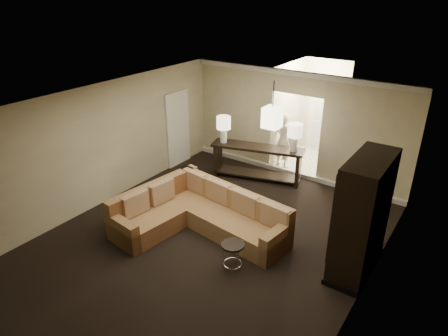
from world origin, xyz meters
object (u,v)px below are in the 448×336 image
Objects in this scene: coffee_table at (143,214)px; armoire at (361,219)px; sectional_sofa at (199,215)px; person at (283,138)px; console_table at (257,160)px; drink_table at (233,251)px.

armoire is at bearing 14.02° from coffee_table.
person is at bearing 97.93° from sectional_sofa.
person is (-0.03, 3.87, 0.51)m from sectional_sofa.
console_table is at bearing 95.75° from person.
armoire is 1.27× the size of person.
drink_table is (-1.82, -1.27, -0.68)m from armoire.
drink_table is at bearing -4.64° from coffee_table.
drink_table is (1.50, -3.42, -0.17)m from console_table.
person is (1.15, 4.32, 0.67)m from coffee_table.
coffee_table is 0.47× the size of armoire.
coffee_table is at bearing -151.85° from sectional_sofa.
sectional_sofa is 1.33× the size of console_table.
coffee_table is 0.60× the size of person.
console_table is 1.42× the size of person.
console_table is at bearing 101.98° from sectional_sofa.
coffee_table is at bearing -122.64° from console_table.
armoire reaches higher than sectional_sofa.
coffee_table is 2.48m from drink_table.
sectional_sofa is at bearing -101.42° from console_table.
console_table is 3.99m from armoire.
sectional_sofa is 6.18× the size of drink_table.
console_table is 3.74m from drink_table.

